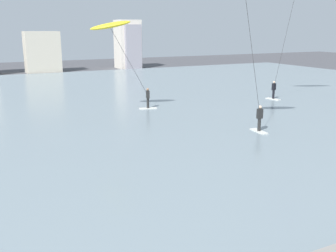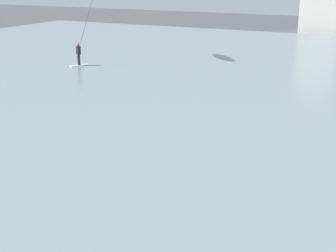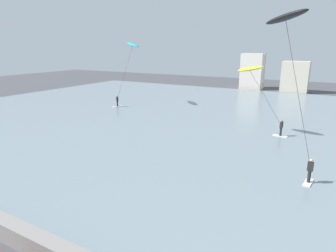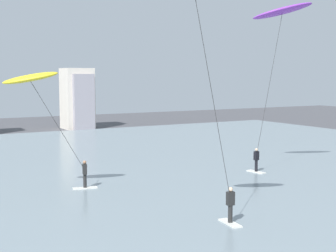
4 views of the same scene
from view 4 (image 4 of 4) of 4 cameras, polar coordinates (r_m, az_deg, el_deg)
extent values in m
cube|color=beige|center=(62.88, -10.57, 3.18)|extent=(3.52, 3.59, 7.63)
cube|color=gray|center=(62.40, -10.31, 2.84)|extent=(2.61, 3.99, 6.90)
cube|color=silver|center=(28.98, -9.67, -7.15)|extent=(1.46, 0.70, 0.06)
cylinder|color=black|center=(28.89, -9.69, -6.34)|extent=(0.20, 0.20, 0.78)
cube|color=black|center=(28.75, -9.71, -4.99)|extent=(0.28, 0.38, 0.60)
sphere|color=#9E7051|center=(28.68, -9.72, -4.19)|extent=(0.20, 0.20, 0.20)
cylinder|color=#333333|center=(27.48, -12.63, -0.20)|extent=(3.22, 0.89, 5.19)
ellipsoid|color=yellow|center=(26.50, -15.81, 5.43)|extent=(3.05, 2.03, 1.02)
cube|color=silver|center=(22.15, 7.28, -11.18)|extent=(0.59, 1.44, 0.06)
cylinder|color=black|center=(22.03, 7.29, -10.14)|extent=(0.20, 0.20, 0.78)
cube|color=black|center=(21.86, 7.32, -8.40)|extent=(0.36, 0.26, 0.60)
sphere|color=beige|center=(21.76, 7.33, -7.35)|extent=(0.20, 0.20, 0.20)
cylinder|color=#333333|center=(20.35, 5.30, 3.00)|extent=(2.31, 0.51, 8.82)
cube|color=silver|center=(33.86, 10.26, -5.28)|extent=(0.64, 1.45, 0.06)
cylinder|color=black|center=(33.78, 10.27, -4.58)|extent=(0.20, 0.20, 0.78)
cube|color=black|center=(33.66, 10.29, -3.43)|extent=(0.37, 0.27, 0.60)
sphere|color=beige|center=(33.60, 10.31, -2.73)|extent=(0.20, 0.20, 0.20)
cylinder|color=#333333|center=(32.93, 11.72, 4.50)|extent=(0.74, 1.47, 9.43)
ellipsoid|color=purple|center=(32.89, 13.22, 12.96)|extent=(3.83, 3.18, 1.45)
camera|label=1|loc=(3.33, -150.15, -9.72)|focal=42.27mm
camera|label=2|loc=(8.35, 54.69, 5.01)|focal=52.94mm
camera|label=3|loc=(13.59, 70.68, 10.03)|focal=30.89mm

